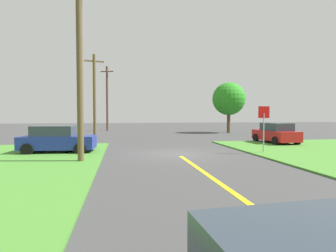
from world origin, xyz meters
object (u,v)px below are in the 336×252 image
utility_pole_near (80,70)px  utility_pole_far (107,98)px  utility_pole_mid (94,95)px  car_on_crossroad (276,133)px  oak_tree_left (229,99)px  stop_sign (264,121)px  parked_car_near_building (57,140)px

utility_pole_near → utility_pole_far: (0.01, 26.32, 0.25)m
utility_pole_mid → utility_pole_near: bearing=-87.7°
utility_pole_mid → utility_pole_far: bearing=87.6°
car_on_crossroad → utility_pole_far: size_ratio=0.47×
utility_pole_far → oak_tree_left: utility_pole_far is taller
stop_sign → utility_pole_mid: (-10.60, 11.84, 2.16)m
utility_pole_mid → utility_pole_far: utility_pole_far is taller
utility_pole_far → stop_sign: bearing=-68.1°
utility_pole_far → oak_tree_left: (15.12, -7.21, -0.42)m
parked_car_near_building → utility_pole_mid: bearing=86.3°
stop_sign → utility_pole_near: (-10.07, -1.32, 2.47)m
utility_pole_far → utility_pole_near: bearing=-90.0°
utility_pole_near → utility_pole_mid: (-0.53, 13.16, -0.31)m
parked_car_near_building → utility_pole_far: (1.82, 22.86, 3.83)m
parked_car_near_building → oak_tree_left: 23.31m
oak_tree_left → utility_pole_mid: bearing=-159.2°
parked_car_near_building → utility_pole_near: bearing=-58.5°
car_on_crossroad → utility_pole_far: utility_pole_far is taller
car_on_crossroad → utility_pole_mid: (-14.38, 6.82, 3.27)m
utility_pole_near → utility_pole_mid: 13.17m
parked_car_near_building → utility_pole_near: size_ratio=0.50×
utility_pole_near → utility_pole_far: bearing=90.0°
car_on_crossroad → utility_pole_near: size_ratio=0.50×
parked_car_near_building → car_on_crossroad: 15.92m
stop_sign → car_on_crossroad: bearing=-126.6°
utility_pole_near → stop_sign: bearing=7.5°
utility_pole_mid → oak_tree_left: 16.75m
stop_sign → oak_tree_left: 18.64m
stop_sign → utility_pole_mid: utility_pole_mid is taller
stop_sign → oak_tree_left: size_ratio=0.44×
parked_car_near_building → utility_pole_far: 23.25m
stop_sign → oak_tree_left: oak_tree_left is taller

